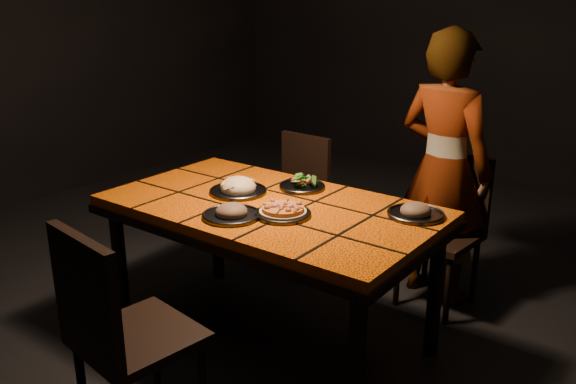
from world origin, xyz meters
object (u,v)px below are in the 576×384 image
Objects in this scene: chair_near at (116,327)px; chair_far_right at (447,220)px; plate_pasta at (238,188)px; dining_table at (270,218)px; chair_far_left at (296,191)px; plate_pizza at (283,212)px; diner at (444,169)px.

chair_near is 1.08× the size of chair_far_right.
chair_far_right is at bearing 50.16° from plate_pasta.
chair_near reaches higher than chair_far_right.
dining_table is 1.02m from chair_far_left.
chair_far_left reaches higher than plate_pasta.
plate_pasta is (-0.25, 0.99, 0.24)m from chair_near.
chair_far_left is (-0.50, 1.84, -0.05)m from chair_near.
chair_far_right is at bearing 69.98° from plate_pizza.
chair_far_right reaches higher than dining_table.
diner is 5.53× the size of plate_pizza.
diner reaches higher than dining_table.
chair_near is 3.20× the size of plate_pasta.
chair_near reaches higher than dining_table.
plate_pasta is (0.25, -0.85, 0.29)m from chair_far_left.
chair_near reaches higher than chair_far_left.
chair_far_left is 1.20m from plate_pizza.
dining_table is 0.21m from plate_pizza.
diner reaches higher than plate_pasta.
dining_table is at bearing 146.90° from plate_pizza.
chair_far_left is at bearing 14.62° from diner.
dining_table is 0.97m from chair_near.
plate_pizza is (0.63, -0.98, 0.29)m from chair_far_left.
dining_table is 1.09m from diner.
chair_far_right is (1.01, 0.06, 0.01)m from chair_far_left.
chair_far_left reaches higher than dining_table.
dining_table is at bearing -114.24° from chair_far_right.
dining_table is at bearing -80.53° from chair_near.
chair_near is (0.02, -0.96, -0.14)m from dining_table.
diner is (0.45, 1.94, 0.24)m from chair_near.
chair_far_left is at bearing -171.52° from chair_far_right.
chair_near is at bearing 85.70° from diner.
chair_near is 1.91m from chair_far_left.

